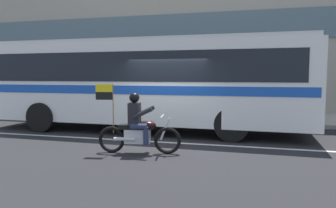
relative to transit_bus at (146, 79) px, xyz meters
The scene contains 6 objects.
ground_plane 2.49m from the transit_bus, 47.09° to the right, with size 60.00×60.00×0.00m, color black.
sidewalk_curb 4.45m from the transit_bus, 74.15° to the left, with size 28.00×3.80×0.15m, color #A39E93.
lane_center_stripe 2.82m from the transit_bus, 58.26° to the right, with size 26.60×0.14×0.01m, color silver.
transit_bus is the anchor object (origin of this frame).
motorcycle_with_rider 3.60m from the transit_bus, 74.52° to the right, with size 2.18×0.72×1.78m.
fire_hydrant 4.74m from the transit_bus, 37.01° to the left, with size 0.22×0.30×0.75m.
Camera 1 is at (2.61, -9.73, 2.00)m, focal length 34.40 mm.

